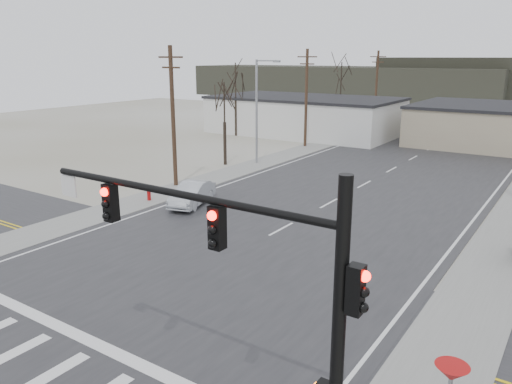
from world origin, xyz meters
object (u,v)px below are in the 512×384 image
car_far_b (436,120)px  fire_hydrant (149,194)px  sedan_crossing (192,194)px  car_far_a (460,130)px  traffic_signal_mast (258,278)px

car_far_b → fire_hydrant: bearing=-75.8°
sedan_crossing → car_far_a: (7.63, 39.93, -0.01)m
traffic_signal_mast → car_far_a: 55.58m
traffic_signal_mast → car_far_b: bearing=101.0°
sedan_crossing → car_far_b: size_ratio=1.06×
sedan_crossing → traffic_signal_mast: bearing=-61.7°
fire_hydrant → car_far_a: (10.69, 40.75, 0.31)m
sedan_crossing → car_far_a: sedan_crossing is taller
sedan_crossing → car_far_b: bearing=70.1°
fire_hydrant → car_far_b: car_far_b is taller
fire_hydrant → sedan_crossing: sedan_crossing is taller
sedan_crossing → car_far_a: size_ratio=0.90×
sedan_crossing → fire_hydrant: bearing=178.1°
traffic_signal_mast → car_far_a: size_ratio=1.83×
fire_hydrant → traffic_signal_mast: bearing=-38.1°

